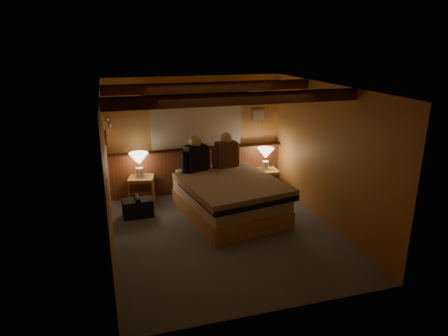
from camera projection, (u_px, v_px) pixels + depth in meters
name	position (u px, v px, depth m)	size (l,w,h in m)	color
floor	(225.00, 233.00, 6.66)	(4.20, 4.20, 0.00)	slate
ceiling	(225.00, 87.00, 5.93)	(4.20, 4.20, 0.00)	#E0AE54
wall_back	(196.00, 135.00, 8.21)	(3.60, 3.60, 0.00)	#C19245
wall_left	(107.00, 175.00, 5.81)	(4.20, 4.20, 0.00)	#C19245
wall_right	(327.00, 155.00, 6.78)	(4.20, 4.20, 0.00)	#C19245
wall_front	(280.00, 219.00, 4.37)	(3.60, 3.60, 0.00)	#C19245
wainscot	(198.00, 169.00, 8.37)	(3.60, 0.23, 0.94)	brown
curtain_window	(197.00, 121.00, 8.05)	(2.18, 0.09, 1.11)	#482A12
ceiling_beams	(223.00, 92.00, 6.09)	(3.60, 1.65, 0.16)	#482A12
coat_rail	(108.00, 122.00, 7.13)	(0.05, 0.55, 0.24)	silver
framed_print	(258.00, 115.00, 8.45)	(0.30, 0.04, 0.25)	#A47D52
bed	(230.00, 197.00, 7.23)	(1.88, 2.27, 0.70)	tan
nightstand_left	(142.00, 189.00, 7.87)	(0.55, 0.51, 0.52)	tan
nightstand_right	(266.00, 181.00, 8.35)	(0.49, 0.45, 0.50)	tan
lamp_left	(139.00, 160.00, 7.69)	(0.37, 0.37, 0.48)	silver
lamp_right	(266.00, 154.00, 8.22)	(0.34, 0.34, 0.45)	silver
person_left	(196.00, 156.00, 7.53)	(0.57, 0.34, 0.72)	black
person_right	(226.00, 153.00, 7.77)	(0.59, 0.28, 0.72)	#503120
duffel_bag	(138.00, 207.00, 7.25)	(0.55, 0.35, 0.39)	black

